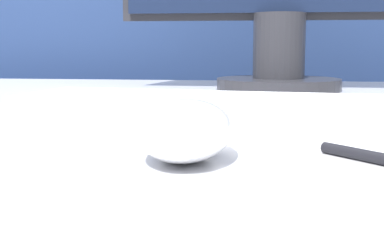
{
  "coord_description": "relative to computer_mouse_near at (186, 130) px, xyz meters",
  "views": [
    {
      "loc": [
        0.1,
        -0.59,
        0.78
      ],
      "look_at": [
        0.05,
        -0.21,
        0.72
      ],
      "focal_mm": 50.0,
      "sensor_mm": 36.0,
      "label": 1
    }
  ],
  "objects": [
    {
      "name": "computer_mouse_near",
      "position": [
        0.0,
        0.0,
        0.0
      ],
      "size": [
        0.06,
        0.11,
        0.04
      ],
      "rotation": [
        0.0,
        0.0,
        0.02
      ],
      "color": "white",
      "rests_on": "desk"
    },
    {
      "name": "keyboard",
      "position": [
        -0.0,
        0.2,
        -0.01
      ],
      "size": [
        0.44,
        0.2,
        0.02
      ],
      "rotation": [
        0.0,
        0.0,
        -0.13
      ],
      "color": "white",
      "rests_on": "desk"
    },
    {
      "name": "partition_panel",
      "position": [
        -0.05,
        0.94,
        -0.2
      ],
      "size": [
        5.0,
        0.03,
        1.03
      ],
      "color": "navy",
      "rests_on": "ground_plane"
    }
  ]
}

